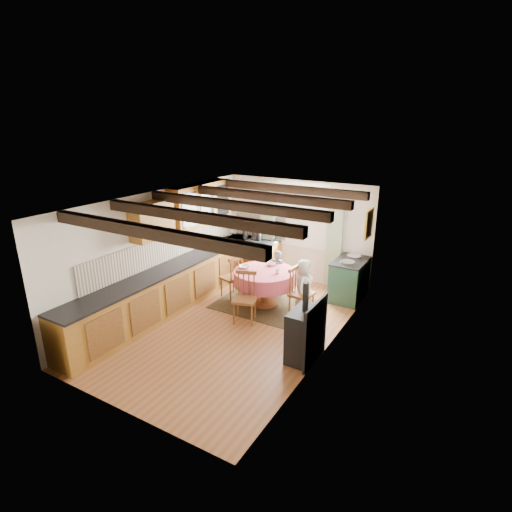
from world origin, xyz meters
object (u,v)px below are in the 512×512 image
Objects in this scene: dining_table at (264,288)px; cast_iron_stove at (305,322)px; chair_right at (302,292)px; child_far at (277,273)px; child_right at (304,286)px; cup at (277,271)px; chair_near at (244,298)px; aga_range at (349,279)px; chair_left at (232,276)px.

dining_table is 2.12m from cast_iron_stove.
chair_right is (0.88, -0.07, 0.12)m from dining_table.
chair_right is 1.53m from cast_iron_stove.
cast_iron_stove is 2.55m from child_far.
cup is at bearing 93.64° from child_right.
chair_near is 0.96× the size of child_far.
child_right reaches higher than dining_table.
chair_right is 0.91× the size of child_right.
child_right is (-0.60, -1.06, 0.10)m from aga_range.
chair_left is at bearing 26.13° from child_far.
dining_table is 1.14× the size of child_right.
chair_near is (0.04, -0.84, 0.11)m from dining_table.
child_right is 12.09× the size of cup.
cup is at bearing 54.39° from chair_near.
chair_near is 1.62m from cast_iron_stove.
cast_iron_stove is (1.54, -1.44, 0.29)m from dining_table.
child_right reaches higher than aga_range.
dining_table is 0.85m from chair_near.
chair_left is 2.53m from aga_range.
aga_range is at bearing -167.08° from child_far.
cup is at bearing 107.32° from child_far.
dining_table is 1.30× the size of aga_range.
child_far is at bearing 72.22° from chair_near.
chair_right is 11.06× the size of cup.
aga_range is at bearing 45.79° from cup.
chair_right is 1.04× the size of aga_range.
dining_table is at bearing 136.87° from cast_iron_stove.
child_right is (0.83, -0.46, 0.04)m from child_far.
chair_near is 0.74× the size of cast_iron_stove.
aga_range is at bearing 36.31° from chair_near.
aga_range is (2.23, 1.19, -0.04)m from chair_left.
child_right is (-0.71, 1.57, -0.12)m from cast_iron_stove.
chair_near is 1.20m from chair_left.
chair_right is 0.21m from child_right.
child_far reaches higher than dining_table.
chair_near is 1.14m from chair_right.
child_right is at bearing 18.47° from chair_right.
aga_range is at bearing 136.59° from chair_left.
chair_right reaches higher than cup.
chair_left is at bearing 86.91° from child_right.
chair_left is 1.15m from cup.
dining_table is at bearing 108.45° from chair_left.
child_right is (1.64, 0.13, 0.07)m from chair_left.
cup reaches higher than dining_table.
child_right reaches higher than cup.
chair_right is 0.67m from cup.
cast_iron_stove is 14.69× the size of cup.
child_far is at bearing 127.13° from cast_iron_stove.
aga_range is 0.88× the size of child_right.
child_far is (-1.54, 2.03, -0.15)m from cast_iron_stove.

